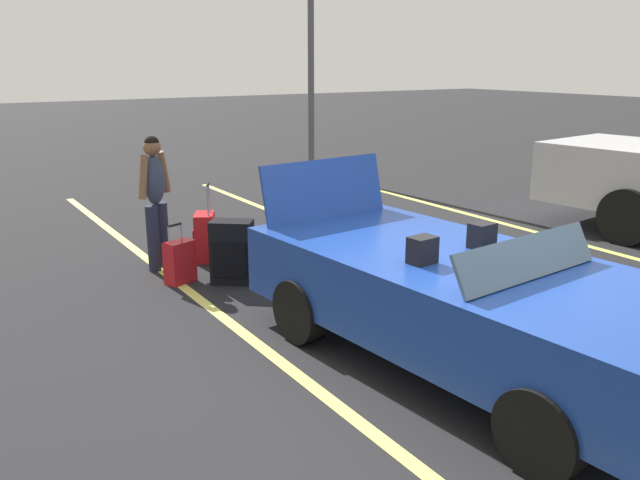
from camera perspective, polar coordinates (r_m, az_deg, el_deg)
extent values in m
plane|color=black|center=(5.79, 12.57, -10.70)|extent=(80.00, 80.00, 0.00)
cube|color=#EAE066|center=(5.04, 1.76, -14.48)|extent=(18.00, 0.12, 0.01)
cube|color=#EAE066|center=(6.79, 21.11, -7.38)|extent=(18.00, 0.12, 0.01)
cube|color=navy|center=(5.55, 12.94, -4.94)|extent=(4.24, 2.11, 0.64)
cube|color=navy|center=(4.89, 26.06, -10.48)|extent=(1.45, 1.78, 0.38)
cube|color=slate|center=(5.11, 17.66, -1.50)|extent=(0.32, 1.56, 0.31)
cube|color=black|center=(5.82, 13.99, 0.40)|extent=(0.18, 0.23, 0.22)
cube|color=black|center=(5.28, 8.94, -0.87)|extent=(0.18, 0.23, 0.22)
cube|color=navy|center=(6.73, 0.43, 4.37)|extent=(0.31, 1.51, 0.63)
cylinder|color=black|center=(4.42, 18.81, -15.60)|extent=(0.62, 0.27, 0.60)
cylinder|color=black|center=(7.02, 9.07, -3.14)|extent=(0.62, 0.27, 0.60)
cylinder|color=black|center=(6.01, -1.71, -6.20)|extent=(0.62, 0.27, 0.60)
cube|color=black|center=(7.62, -7.69, -1.03)|extent=(0.52, 0.55, 0.74)
cube|color=black|center=(7.50, -7.93, -1.76)|extent=(0.25, 0.31, 0.41)
sphere|color=black|center=(7.79, -6.21, -3.32)|extent=(0.04, 0.04, 0.04)
sphere|color=black|center=(7.86, -8.61, -3.22)|extent=(0.04, 0.04, 0.04)
cube|color=red|center=(8.53, -10.02, 0.25)|extent=(0.47, 0.40, 0.62)
cube|color=maroon|center=(8.56, -10.88, -0.07)|extent=(0.29, 0.17, 0.34)
cylinder|color=gray|center=(8.30, -9.80, 3.39)|extent=(0.03, 0.03, 0.38)
cylinder|color=gray|center=(8.52, -9.67, 3.70)|extent=(0.03, 0.03, 0.38)
cylinder|color=black|center=(8.37, -9.79, 4.81)|extent=(0.21, 0.13, 0.03)
sphere|color=black|center=(8.47, -9.41, -1.88)|extent=(0.04, 0.04, 0.04)
sphere|color=black|center=(8.74, -9.27, -1.33)|extent=(0.04, 0.04, 0.04)
cube|color=red|center=(7.74, -12.16, -1.90)|extent=(0.30, 0.39, 0.50)
cylinder|color=gray|center=(7.75, -12.05, 0.76)|extent=(0.03, 0.03, 0.19)
cylinder|color=gray|center=(7.63, -13.11, 0.47)|extent=(0.03, 0.03, 0.19)
cylinder|color=black|center=(7.67, -12.61, 1.29)|extent=(0.09, 0.19, 0.03)
sphere|color=black|center=(7.94, -11.77, -3.18)|extent=(0.04, 0.04, 0.04)
sphere|color=black|center=(7.80, -13.09, -3.61)|extent=(0.04, 0.04, 0.04)
ellipsoid|color=orange|center=(8.32, -4.79, -1.10)|extent=(0.68, 0.64, 0.30)
torus|color=black|center=(8.27, -4.82, 0.09)|extent=(0.52, 0.52, 0.02)
cylinder|color=#1E2338|center=(8.37, -13.59, 0.46)|extent=(0.21, 0.21, 0.82)
cylinder|color=#1E2338|center=(8.21, -14.39, 0.12)|extent=(0.21, 0.21, 0.82)
ellipsoid|color=#2D384C|center=(8.14, -14.31, 5.12)|extent=(0.36, 0.39, 0.60)
sphere|color=brown|center=(8.08, -14.50, 7.87)|extent=(0.21, 0.21, 0.21)
sphere|color=black|center=(8.07, -14.52, 8.20)|extent=(0.18, 0.18, 0.18)
cylinder|color=brown|center=(8.29, -13.51, 5.82)|extent=(0.18, 0.21, 0.53)
cylinder|color=brown|center=(7.97, -15.21, 5.32)|extent=(0.18, 0.21, 0.53)
cube|color=#B2B2B7|center=(10.97, 26.03, 5.18)|extent=(2.60, 2.16, 0.90)
cylinder|color=black|center=(10.10, 25.35, 1.87)|extent=(0.83, 0.37, 0.80)
cylinder|color=#4C4C51|center=(14.79, -0.81, 17.33)|extent=(0.14, 0.14, 5.98)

